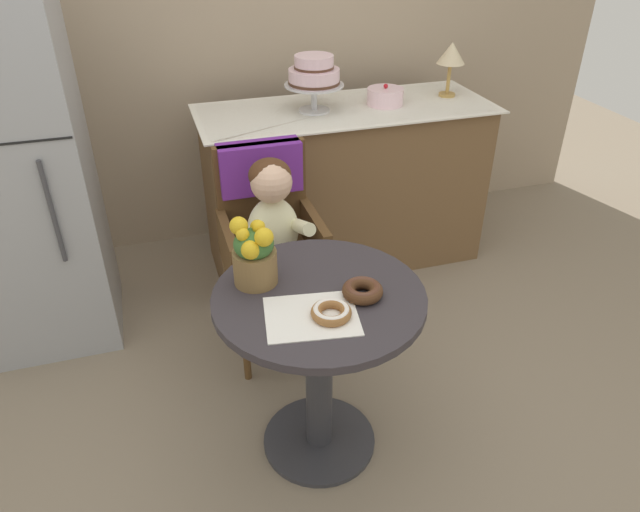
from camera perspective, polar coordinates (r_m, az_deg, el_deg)
ground_plane at (r=2.44m, az=-0.08°, el=-17.56°), size 8.00×8.00×0.00m
back_wall at (r=3.43m, az=-10.06°, el=23.06°), size 4.80×0.10×2.70m
cafe_table at (r=2.08m, az=-0.09°, el=-8.44°), size 0.72×0.72×0.72m
wicker_chair at (r=2.58m, az=-5.20°, el=3.66°), size 0.42×0.45×0.95m
seated_child at (r=2.43m, az=-4.42°, el=2.79°), size 0.27×0.32×0.73m
paper_napkin at (r=1.85m, az=-0.84°, el=-5.87°), size 0.33×0.28×0.00m
donut_front at (r=1.84m, az=1.14°, el=-5.43°), size 0.13×0.13×0.04m
donut_mid at (r=1.93m, az=4.16°, el=-3.31°), size 0.14×0.14×0.05m
flower_vase at (r=1.96m, az=-6.44°, el=0.27°), size 0.15×0.15×0.25m
display_counter at (r=3.30m, az=2.38°, el=6.84°), size 1.56×0.62×0.90m
tiered_cake_stand at (r=3.04m, az=-0.59°, el=17.24°), size 0.30×0.30×0.28m
round_layer_cake at (r=3.20m, az=6.36°, el=15.19°), size 0.19×0.19×0.11m
table_lamp at (r=3.36m, az=12.67°, el=18.52°), size 0.15×0.15×0.28m
refrigerator at (r=2.86m, az=-28.01°, el=7.55°), size 0.64×0.63×1.70m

